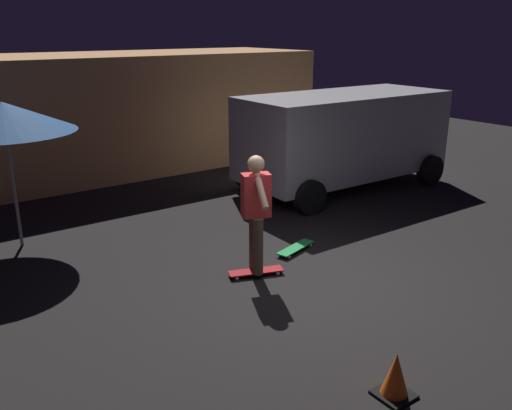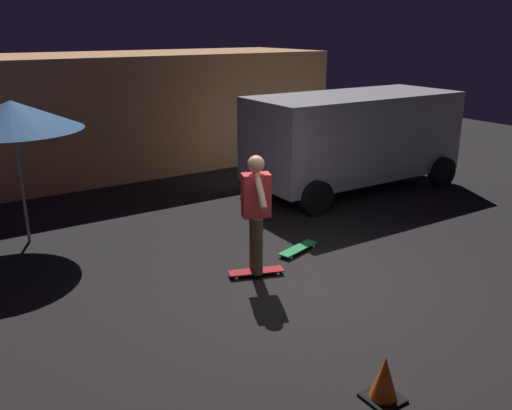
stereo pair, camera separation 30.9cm
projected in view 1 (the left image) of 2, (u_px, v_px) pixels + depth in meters
name	position (u px, v px, depth m)	size (l,w,h in m)	color
ground_plane	(307.00, 286.00, 7.37)	(28.00, 28.00, 0.00)	black
low_building	(132.00, 110.00, 13.50)	(9.08, 3.24, 2.75)	tan
parked_van	(344.00, 135.00, 11.57)	(4.63, 2.26, 2.03)	#B2B2B7
patio_umbrella	(4.00, 117.00, 8.09)	(2.10, 2.10, 2.30)	slate
skateboard_ridden	(256.00, 272.00, 7.67)	(0.80, 0.45, 0.07)	#AD1E23
skateboard_spare	(296.00, 248.00, 8.49)	(0.80, 0.41, 0.07)	green
skater	(256.00, 206.00, 7.36)	(0.43, 0.95, 1.67)	brown
traffic_cone	(395.00, 377.00, 5.11)	(0.34, 0.34, 0.46)	black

